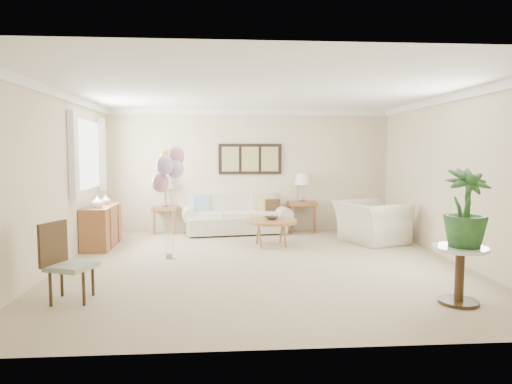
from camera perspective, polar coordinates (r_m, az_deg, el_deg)
ground_plane at (r=7.00m, az=0.76°, el=-9.02°), size 6.00×6.00×0.00m
room_shell at (r=6.88m, az=-0.20°, el=4.42°), size 6.04×6.04×2.60m
wall_art_triptych at (r=9.75m, az=-0.74°, el=4.14°), size 1.35×0.06×0.65m
sofa at (r=9.59m, az=-2.52°, el=-3.22°), size 2.34×1.10×0.83m
end_table_left at (r=9.77m, az=-11.27°, el=-2.30°), size 0.52×0.47×0.56m
end_table_right at (r=9.84m, az=5.77°, el=-1.74°), size 0.60×0.54×0.65m
lamp_left at (r=9.71m, az=-11.32°, el=1.09°), size 0.36×0.36×0.64m
lamp_right at (r=9.79m, az=5.80°, el=1.49°), size 0.33×0.33×0.59m
coffee_table at (r=8.28m, az=1.91°, el=-3.76°), size 0.94×0.94×0.47m
decor_bowl at (r=8.31m, az=1.93°, el=-3.26°), size 0.29×0.29×0.06m
armchair at (r=8.87m, az=14.19°, el=-3.67°), size 1.36×1.45×0.77m
side_table at (r=5.62m, az=24.15°, el=-7.85°), size 0.60×0.60×0.65m
potted_plant at (r=5.53m, az=24.72°, el=-1.82°), size 0.51×0.51×0.87m
accent_chair at (r=5.66m, az=-22.72°, el=-7.85°), size 0.58×0.58×0.92m
credenza at (r=8.65m, az=-18.73°, el=-4.09°), size 0.46×1.20×0.74m
vase_white at (r=8.31m, az=-19.18°, el=-1.16°), size 0.27×0.27×0.21m
vase_sage at (r=8.83m, az=-18.28°, el=-0.90°), size 0.21×0.21×0.17m
balloon_cluster at (r=7.30m, az=-10.84°, el=3.11°), size 0.51×0.52×1.79m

